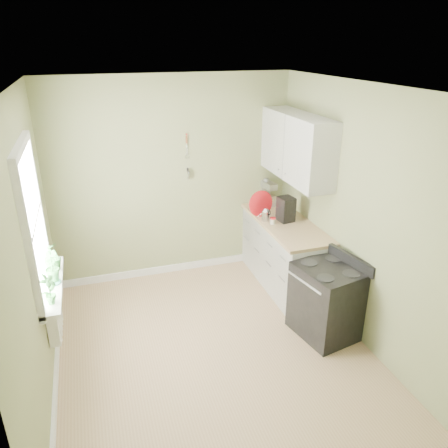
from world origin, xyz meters
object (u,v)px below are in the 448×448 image
object	(u,v)px
kettle	(265,214)
coffee_maker	(286,210)
stand_mixer	(269,194)
stove	(326,301)

from	to	relation	value
kettle	coffee_maker	xyz separation A→B (m)	(0.24, -0.08, 0.07)
stand_mixer	coffee_maker	world-z (taller)	stand_mixer
kettle	stand_mixer	bearing A→B (deg)	63.26
stand_mixer	kettle	world-z (taller)	stand_mixer
stand_mixer	kettle	distance (m)	0.64
stand_mixer	kettle	xyz separation A→B (m)	(-0.29, -0.57, -0.07)
stove	coffee_maker	xyz separation A→B (m)	(0.02, 1.16, 0.64)
kettle	coffee_maker	size ratio (longest dim) A/B	0.53
stove	stand_mixer	size ratio (longest dim) A/B	2.66
stand_mixer	coffee_maker	bearing A→B (deg)	-93.67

